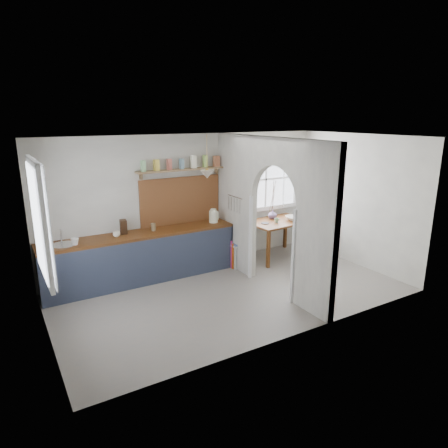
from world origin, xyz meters
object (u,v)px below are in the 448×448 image
dining_table (277,239)px  chair_right (312,233)px  chair_left (238,242)px  kettle (213,216)px  vase (273,214)px

dining_table → chair_right: (0.88, -0.09, 0.03)m
dining_table → chair_left: bearing=173.5°
dining_table → kettle: bearing=165.2°
dining_table → vase: (0.00, 0.20, 0.50)m
chair_left → vase: size_ratio=4.94×
kettle → vase: size_ratio=1.37×
kettle → dining_table: bearing=-17.4°
vase → chair_right: bearing=-18.0°
chair_right → kettle: bearing=68.4°
kettle → chair_right: bearing=-15.8°
chair_left → chair_right: 1.87m
chair_left → chair_right: size_ratio=1.15×
chair_right → vase: size_ratio=4.31×
chair_right → vase: 1.04m
chair_right → kettle: (-2.29, 0.34, 0.61)m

